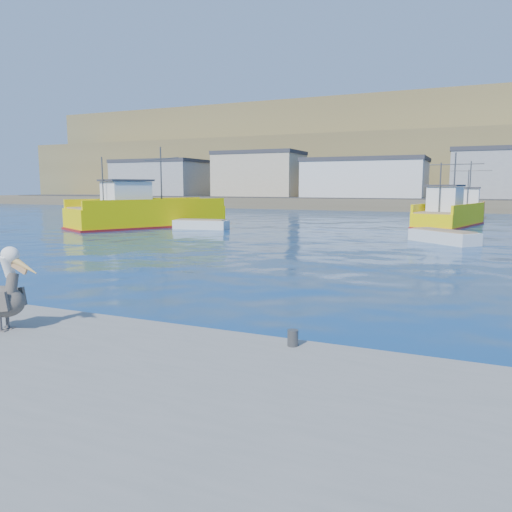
{
  "coord_description": "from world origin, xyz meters",
  "views": [
    {
      "loc": [
        5.92,
        -11.74,
        3.4
      ],
      "look_at": [
        -0.45,
        2.8,
        1.17
      ],
      "focal_mm": 35.0,
      "sensor_mm": 36.0,
      "label": 1
    }
  ],
  "objects_px": {
    "skiff_mid": "(443,238)",
    "trawler_yellow_b": "(448,215)",
    "skiff_left": "(201,225)",
    "boat_orange": "(468,209)",
    "trawler_yellow_a": "(145,213)",
    "pelican": "(5,295)"
  },
  "relations": [
    {
      "from": "trawler_yellow_b",
      "to": "boat_orange",
      "type": "height_order",
      "value": "trawler_yellow_b"
    },
    {
      "from": "trawler_yellow_b",
      "to": "skiff_left",
      "type": "height_order",
      "value": "trawler_yellow_b"
    },
    {
      "from": "boat_orange",
      "to": "trawler_yellow_b",
      "type": "bearing_deg",
      "value": -96.39
    },
    {
      "from": "trawler_yellow_b",
      "to": "trawler_yellow_a",
      "type": "bearing_deg",
      "value": -155.12
    },
    {
      "from": "trawler_yellow_a",
      "to": "skiff_mid",
      "type": "xyz_separation_m",
      "value": [
        23.57,
        -2.49,
        -0.82
      ]
    },
    {
      "from": "trawler_yellow_a",
      "to": "trawler_yellow_b",
      "type": "relative_size",
      "value": 1.32
    },
    {
      "from": "trawler_yellow_b",
      "to": "skiff_mid",
      "type": "bearing_deg",
      "value": -88.33
    },
    {
      "from": "skiff_left",
      "to": "skiff_mid",
      "type": "xyz_separation_m",
      "value": [
        18.34,
        -2.7,
        0.01
      ]
    },
    {
      "from": "pelican",
      "to": "trawler_yellow_a",
      "type": "bearing_deg",
      "value": 121.18
    },
    {
      "from": "skiff_mid",
      "to": "pelican",
      "type": "height_order",
      "value": "pelican"
    },
    {
      "from": "skiff_left",
      "to": "skiff_mid",
      "type": "relative_size",
      "value": 1.04
    },
    {
      "from": "trawler_yellow_b",
      "to": "skiff_left",
      "type": "distance_m",
      "value": 20.83
    },
    {
      "from": "trawler_yellow_b",
      "to": "skiff_left",
      "type": "bearing_deg",
      "value": -149.58
    },
    {
      "from": "boat_orange",
      "to": "trawler_yellow_a",
      "type": "bearing_deg",
      "value": -136.99
    },
    {
      "from": "trawler_yellow_b",
      "to": "pelican",
      "type": "xyz_separation_m",
      "value": [
        -6.56,
        -38.22,
        0.27
      ]
    },
    {
      "from": "trawler_yellow_b",
      "to": "boat_orange",
      "type": "distance_m",
      "value": 12.22
    },
    {
      "from": "boat_orange",
      "to": "pelican",
      "type": "height_order",
      "value": "boat_orange"
    },
    {
      "from": "trawler_yellow_b",
      "to": "skiff_mid",
      "type": "relative_size",
      "value": 2.38
    },
    {
      "from": "trawler_yellow_b",
      "to": "boat_orange",
      "type": "bearing_deg",
      "value": 83.61
    },
    {
      "from": "skiff_mid",
      "to": "trawler_yellow_b",
      "type": "bearing_deg",
      "value": 91.67
    },
    {
      "from": "skiff_left",
      "to": "pelican",
      "type": "height_order",
      "value": "pelican"
    },
    {
      "from": "trawler_yellow_a",
      "to": "boat_orange",
      "type": "relative_size",
      "value": 1.68
    }
  ]
}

